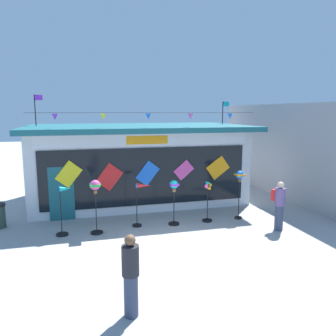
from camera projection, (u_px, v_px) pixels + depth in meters
ground_plane at (186, 252)px, 9.67m from camera, size 80.00×80.00×0.00m
kite_shop_building at (137, 162)px, 15.40m from camera, size 9.36×5.80×4.68m
wind_spinner_far_left at (64, 210)px, 10.85m from camera, size 0.57×0.39×1.63m
wind_spinner_left at (95, 194)px, 10.92m from camera, size 0.40×0.40×1.81m
wind_spinner_center_left at (141, 198)px, 11.70m from camera, size 0.67×0.33×1.54m
wind_spinner_center_right at (174, 193)px, 11.83m from camera, size 0.39×0.39×1.62m
wind_spinner_right at (208, 200)px, 12.20m from camera, size 0.36×0.36×1.52m
wind_spinner_far_right at (240, 180)px, 12.45m from camera, size 0.32×0.32×1.84m
person_near_camera at (131, 275)px, 6.51m from camera, size 0.34×0.34×1.68m
person_mid_plaza at (279, 205)px, 11.33m from camera, size 0.37×0.47×1.68m
neighbour_building at (326, 148)px, 17.04m from camera, size 6.30×9.95×4.34m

